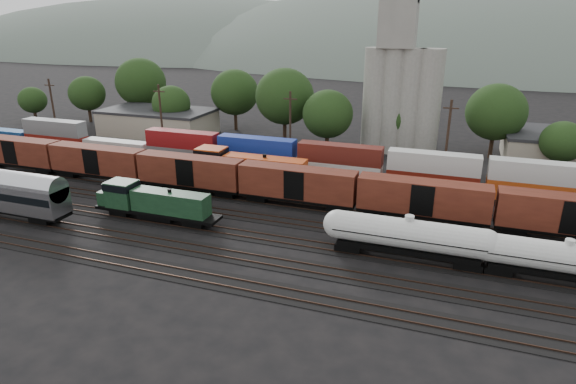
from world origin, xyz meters
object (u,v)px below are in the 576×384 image
(green_locomotive, at_px, (150,202))
(tank_car_a, at_px, (408,236))
(grain_silo, at_px, (401,89))
(orange_locomotive, at_px, (243,167))

(green_locomotive, relative_size, tank_car_a, 0.92)
(tank_car_a, distance_m, grain_silo, 42.38)
(green_locomotive, xyz_separation_m, tank_car_a, (29.81, 0.00, 0.27))
(green_locomotive, height_order, orange_locomotive, orange_locomotive)
(orange_locomotive, bearing_deg, tank_car_a, -31.32)
(green_locomotive, distance_m, tank_car_a, 29.81)
(green_locomotive, xyz_separation_m, grain_silo, (23.38, 41.00, 8.85))
(green_locomotive, xyz_separation_m, orange_locomotive, (5.16, 15.00, 0.38))
(green_locomotive, relative_size, grain_silo, 0.55)
(tank_car_a, xyz_separation_m, grain_silo, (-6.43, 41.00, 8.58))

